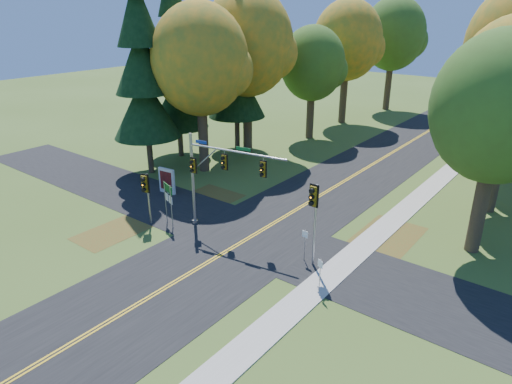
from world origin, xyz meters
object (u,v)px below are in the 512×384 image
Objects in this scene: east_signal_pole at (314,205)px; route_sign_cluster at (168,196)px; info_kiosk at (167,181)px; traffic_mast at (214,171)px.

route_sign_cluster is (-10.21, -1.29, -1.67)m from east_signal_pole.
east_signal_pole is at bearing -15.31° from info_kiosk.
east_signal_pole is 14.98m from info_kiosk.
east_signal_pole reaches higher than route_sign_cluster.
route_sign_cluster is 1.45× the size of info_kiosk.
east_signal_pole is (7.33, -0.09, -0.27)m from traffic_mast.
traffic_mast is at bearing 179.66° from east_signal_pole.
east_signal_pole is 10.42m from route_sign_cluster.
route_sign_cluster is 5.77m from info_kiosk.
info_kiosk is (-4.33, 3.67, -1.07)m from route_sign_cluster.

